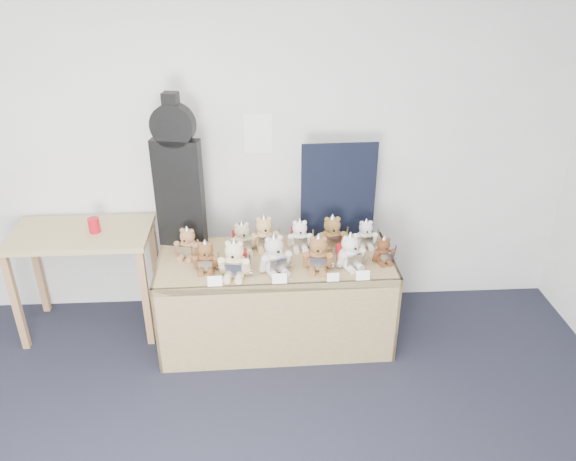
{
  "coord_description": "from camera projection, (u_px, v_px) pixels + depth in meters",
  "views": [
    {
      "loc": [
        0.56,
        -1.52,
        2.72
      ],
      "look_at": [
        0.75,
        1.85,
        0.97
      ],
      "focal_mm": 35.0,
      "sensor_mm": 36.0,
      "label": 1
    }
  ],
  "objects": [
    {
      "name": "side_table",
      "position": [
        83.0,
        247.0,
        4.14
      ],
      "size": [
        1.01,
        0.57,
        0.84
      ],
      "rotation": [
        0.0,
        0.0,
        0.01
      ],
      "color": "#A19157",
      "rests_on": "floor"
    },
    {
      "name": "teddy_back_end",
      "position": [
        366.0,
        235.0,
        4.13
      ],
      "size": [
        0.19,
        0.15,
        0.24
      ],
      "rotation": [
        0.0,
        0.0,
        0.04
      ],
      "color": "silver",
      "rests_on": "display_table"
    },
    {
      "name": "entry_card_b",
      "position": [
        280.0,
        279.0,
        3.7
      ],
      "size": [
        0.1,
        0.02,
        0.07
      ],
      "primitive_type": "cube",
      "rotation": [
        -0.24,
        0.0,
        0.02
      ],
      "color": "white",
      "rests_on": "display_table"
    },
    {
      "name": "teddy_front_right",
      "position": [
        318.0,
        254.0,
        3.83
      ],
      "size": [
        0.24,
        0.2,
        0.29
      ],
      "rotation": [
        0.0,
        0.0,
        -0.15
      ],
      "color": "brown",
      "rests_on": "display_table"
    },
    {
      "name": "red_cup",
      "position": [
        94.0,
        225.0,
        4.05
      ],
      "size": [
        0.08,
        0.08,
        0.11
      ],
      "primitive_type": "cylinder",
      "color": "#B50C1A",
      "rests_on": "side_table"
    },
    {
      "name": "room_shell",
      "position": [
        258.0,
        134.0,
        4.14
      ],
      "size": [
        6.0,
        6.0,
        6.0
      ],
      "color": "silver",
      "rests_on": "floor"
    },
    {
      "name": "navy_board",
      "position": [
        338.0,
        191.0,
        4.15
      ],
      "size": [
        0.56,
        0.04,
        0.74
      ],
      "primitive_type": "cube",
      "rotation": [
        0.0,
        0.0,
        0.03
      ],
      "color": "black",
      "rests_on": "display_table"
    },
    {
      "name": "entry_card_a",
      "position": [
        215.0,
        281.0,
        3.67
      ],
      "size": [
        0.1,
        0.02,
        0.07
      ],
      "primitive_type": "cube",
      "rotation": [
        -0.24,
        0.0,
        0.02
      ],
      "color": "white",
      "rests_on": "display_table"
    },
    {
      "name": "teddy_back_centre_left",
      "position": [
        264.0,
        234.0,
        4.1
      ],
      "size": [
        0.24,
        0.2,
        0.29
      ],
      "rotation": [
        0.0,
        0.0,
        0.14
      ],
      "color": "tan",
      "rests_on": "display_table"
    },
    {
      "name": "teddy_front_end",
      "position": [
        383.0,
        251.0,
        3.93
      ],
      "size": [
        0.18,
        0.16,
        0.21
      ],
      "rotation": [
        0.0,
        0.0,
        0.19
      ],
      "color": "#57331E",
      "rests_on": "display_table"
    },
    {
      "name": "teddy_front_centre",
      "position": [
        275.0,
        256.0,
        3.8
      ],
      "size": [
        0.26,
        0.24,
        0.31
      ],
      "rotation": [
        0.0,
        0.0,
        0.35
      ],
      "color": "beige",
      "rests_on": "display_table"
    },
    {
      "name": "teddy_front_far_left",
      "position": [
        206.0,
        258.0,
        3.82
      ],
      "size": [
        0.2,
        0.16,
        0.25
      ],
      "rotation": [
        0.0,
        0.0,
        -0.03
      ],
      "color": "brown",
      "rests_on": "display_table"
    },
    {
      "name": "display_table",
      "position": [
        276.0,
        281.0,
        4.02
      ],
      "size": [
        1.7,
        0.73,
        0.7
      ],
      "rotation": [
        0.0,
        0.0,
        0.02
      ],
      "color": "olive",
      "rests_on": "floor"
    },
    {
      "name": "entry_card_c",
      "position": [
        333.0,
        277.0,
        3.72
      ],
      "size": [
        0.08,
        0.02,
        0.06
      ],
      "primitive_type": "cube",
      "rotation": [
        -0.24,
        0.0,
        0.02
      ],
      "color": "white",
      "rests_on": "display_table"
    },
    {
      "name": "teddy_back_right",
      "position": [
        332.0,
        234.0,
        4.1
      ],
      "size": [
        0.23,
        0.19,
        0.29
      ],
      "rotation": [
        0.0,
        0.0,
        0.05
      ],
      "color": "olive",
      "rests_on": "display_table"
    },
    {
      "name": "teddy_back_centre_right",
      "position": [
        300.0,
        236.0,
        4.1
      ],
      "size": [
        0.21,
        0.17,
        0.25
      ],
      "rotation": [
        0.0,
        0.0,
        0.03
      ],
      "color": "white",
      "rests_on": "display_table"
    },
    {
      "name": "teddy_front_left",
      "position": [
        235.0,
        260.0,
        3.75
      ],
      "size": [
        0.25,
        0.22,
        0.3
      ],
      "rotation": [
        0.0,
        0.0,
        -0.15
      ],
      "color": "beige",
      "rests_on": "display_table"
    },
    {
      "name": "teddy_back_left",
      "position": [
        242.0,
        238.0,
        4.06
      ],
      "size": [
        0.22,
        0.2,
        0.26
      ],
      "rotation": [
        0.0,
        0.0,
        0.26
      ],
      "color": "beige",
      "rests_on": "display_table"
    },
    {
      "name": "entry_card_d",
      "position": [
        363.0,
        275.0,
        3.74
      ],
      "size": [
        0.09,
        0.02,
        0.07
      ],
      "primitive_type": "cube",
      "rotation": [
        -0.24,
        0.0,
        0.02
      ],
      "color": "white",
      "rests_on": "display_table"
    },
    {
      "name": "teddy_front_far_right",
      "position": [
        350.0,
        252.0,
        3.86
      ],
      "size": [
        0.23,
        0.22,
        0.28
      ],
      "rotation": [
        0.0,
        0.0,
        0.42
      ],
      "color": "silver",
      "rests_on": "display_table"
    },
    {
      "name": "teddy_back_far_left",
      "position": [
        188.0,
        244.0,
        3.99
      ],
      "size": [
        0.21,
        0.19,
        0.25
      ],
      "rotation": [
        0.0,
        0.0,
        -0.27
      ],
      "color": "#976A46",
      "rests_on": "display_table"
    },
    {
      "name": "guitar_case",
      "position": [
        178.0,
        174.0,
        3.96
      ],
      "size": [
        0.36,
        0.17,
        1.13
      ],
      "rotation": [
        0.0,
        0.0,
        -0.2
      ],
      "color": "black",
      "rests_on": "display_table"
    }
  ]
}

